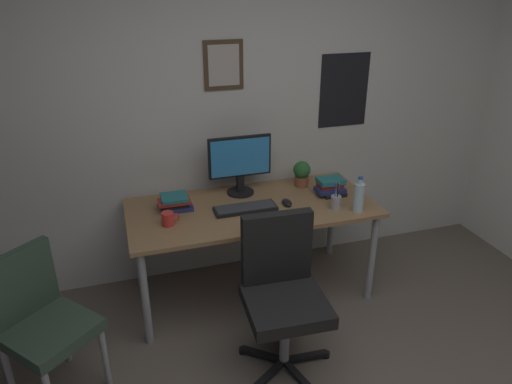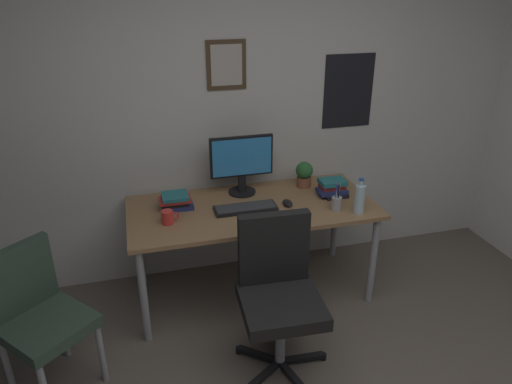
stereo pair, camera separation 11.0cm
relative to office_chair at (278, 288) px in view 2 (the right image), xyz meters
The scene contains 13 objects.
wall_back 1.41m from the office_chair, 82.82° to the left, with size 4.40×0.10×2.60m.
desk 0.71m from the office_chair, 87.71° to the left, with size 1.71×0.78×0.72m.
office_chair is the anchor object (origin of this frame).
side_chair 1.34m from the office_chair, behind, with size 0.59×0.59×0.88m.
monitor 1.03m from the office_chair, 89.32° to the left, with size 0.46×0.20×0.43m.
keyboard 0.69m from the office_chair, 92.81° to the left, with size 0.43×0.15×0.03m.
computer_mouse 0.73m from the office_chair, 67.48° to the left, with size 0.06×0.11×0.04m.
water_bottle 0.86m from the office_chair, 30.75° to the left, with size 0.07×0.07×0.25m.
coffee_mug_near 0.85m from the office_chair, 133.37° to the left, with size 0.12×0.08×0.09m.
potted_plant 1.09m from the office_chair, 62.10° to the left, with size 0.13×0.13×0.19m.
pen_cup 0.79m from the office_chair, 40.97° to the left, with size 0.07×0.07×0.20m.
book_stack_left 0.97m from the office_chair, 121.48° to the left, with size 0.23×0.17×0.11m.
book_stack_right 0.99m from the office_chair, 48.53° to the left, with size 0.21×0.16×0.12m.
Camera 2 is at (-0.87, -1.20, 2.19)m, focal length 33.37 mm.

